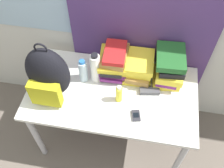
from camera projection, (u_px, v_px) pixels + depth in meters
name	position (u px, v px, depth m)	size (l,w,h in m)	color
ground_plane	(105.00, 168.00, 2.38)	(12.00, 12.00, 0.00)	#665B51
curtain_blue	(145.00, 6.00, 1.78)	(1.10, 0.04, 2.50)	#4C336B
desk	(112.00, 98.00, 2.07)	(1.29, 0.70, 0.73)	silver
backpack	(48.00, 75.00, 1.81)	(0.31, 0.25, 0.51)	black
book_stack_left	(114.00, 61.00, 2.02)	(0.23, 0.30, 0.24)	black
book_stack_center	(139.00, 67.00, 2.02)	(0.23, 0.28, 0.18)	yellow
book_stack_right	(169.00, 68.00, 1.96)	(0.23, 0.29, 0.27)	yellow
water_bottle	(83.00, 71.00, 1.98)	(0.07, 0.07, 0.22)	silver
sports_bottle	(95.00, 68.00, 1.96)	(0.08, 0.08, 0.28)	white
sunscreen_bottle	(119.00, 94.00, 1.89)	(0.05, 0.05, 0.17)	yellow
cell_phone	(136.00, 116.00, 1.86)	(0.08, 0.10, 0.02)	#2D2D33
sunglasses_case	(150.00, 91.00, 1.98)	(0.16, 0.08, 0.04)	#47474C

